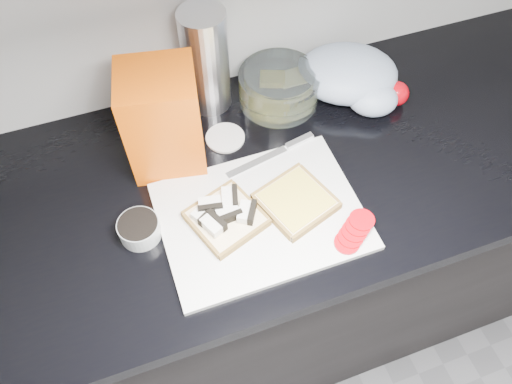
% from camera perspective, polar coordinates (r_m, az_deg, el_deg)
% --- Properties ---
extents(base_cabinet, '(3.50, 0.60, 0.86)m').
position_cam_1_polar(base_cabinet, '(1.49, 2.65, -7.85)').
color(base_cabinet, black).
rests_on(base_cabinet, ground).
extents(countertop, '(3.50, 0.64, 0.04)m').
position_cam_1_polar(countertop, '(1.11, 3.53, 2.68)').
color(countertop, black).
rests_on(countertop, base_cabinet).
extents(cutting_board, '(0.40, 0.30, 0.01)m').
position_cam_1_polar(cutting_board, '(1.01, 0.58, -2.74)').
color(cutting_board, silver).
rests_on(cutting_board, countertop).
extents(bread_left, '(0.17, 0.17, 0.04)m').
position_cam_1_polar(bread_left, '(0.99, -3.57, -2.82)').
color(bread_left, beige).
rests_on(bread_left, cutting_board).
extents(bread_right, '(0.17, 0.17, 0.02)m').
position_cam_1_polar(bread_right, '(1.01, 4.57, -1.06)').
color(bread_right, beige).
rests_on(bread_right, cutting_board).
extents(tomato_slices, '(0.10, 0.09, 0.02)m').
position_cam_1_polar(tomato_slices, '(0.99, 11.18, -4.43)').
color(tomato_slices, '#B7040E').
rests_on(tomato_slices, cutting_board).
extents(knife, '(0.22, 0.06, 0.01)m').
position_cam_1_polar(knife, '(1.10, 2.95, 4.86)').
color(knife, silver).
rests_on(knife, cutting_board).
extents(seed_tub, '(0.08, 0.08, 0.04)m').
position_cam_1_polar(seed_tub, '(1.00, -13.21, -4.07)').
color(seed_tub, '#AAAFAF').
rests_on(seed_tub, countertop).
extents(tub_lid, '(0.09, 0.09, 0.01)m').
position_cam_1_polar(tub_lid, '(1.14, -3.54, 6.21)').
color(tub_lid, silver).
rests_on(tub_lid, countertop).
extents(glass_bowl, '(0.19, 0.19, 0.08)m').
position_cam_1_polar(glass_bowl, '(1.20, 2.63, 11.84)').
color(glass_bowl, silver).
rests_on(glass_bowl, countertop).
extents(bread_bag, '(0.17, 0.16, 0.24)m').
position_cam_1_polar(bread_bag, '(1.03, -10.57, 8.06)').
color(bread_bag, '#D24A03').
rests_on(bread_bag, countertop).
extents(steel_canister, '(0.10, 0.10, 0.25)m').
position_cam_1_polar(steel_canister, '(1.14, -5.75, 14.65)').
color(steel_canister, silver).
rests_on(steel_canister, countertop).
extents(grocery_bag, '(0.29, 0.28, 0.10)m').
position_cam_1_polar(grocery_bag, '(1.23, 10.80, 12.79)').
color(grocery_bag, '#A6B4CC').
rests_on(grocery_bag, countertop).
extents(whole_tomatoes, '(0.06, 0.06, 0.06)m').
position_cam_1_polar(whole_tomatoes, '(1.24, 15.76, 10.77)').
color(whole_tomatoes, '#B7040E').
rests_on(whole_tomatoes, countertop).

